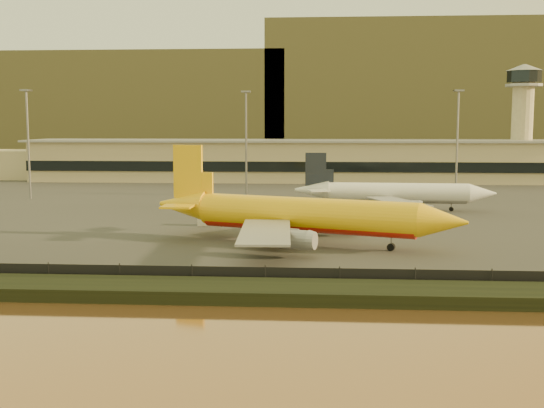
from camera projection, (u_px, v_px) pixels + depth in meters
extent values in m
plane|color=black|center=(258.00, 264.00, 86.67)|extent=(900.00, 900.00, 0.00)
cube|color=black|center=(243.00, 291.00, 69.74)|extent=(320.00, 7.00, 1.40)
cube|color=#2D2D2D|center=(290.00, 190.00, 180.77)|extent=(320.00, 220.00, 0.20)
cube|color=black|center=(247.00, 277.00, 73.64)|extent=(300.00, 0.05, 2.20)
cube|color=tan|center=(294.00, 161.00, 209.77)|extent=(160.00, 22.00, 12.00)
cube|color=black|center=(293.00, 167.00, 198.79)|extent=(160.00, 0.60, 3.00)
cube|color=gray|center=(294.00, 141.00, 209.03)|extent=(164.00, 24.00, 0.60)
cube|color=tan|center=(2.00, 164.00, 220.44)|extent=(50.00, 18.00, 9.00)
cylinder|color=tan|center=(522.00, 132.00, 209.84)|extent=(6.40, 6.40, 30.00)
cylinder|color=black|center=(524.00, 77.00, 207.87)|extent=(10.40, 10.40, 3.50)
cone|color=gray|center=(525.00, 68.00, 207.54)|extent=(11.20, 11.20, 2.00)
cylinder|color=gray|center=(524.00, 85.00, 208.17)|extent=(11.20, 11.20, 0.80)
cylinder|color=slate|center=(28.00, 145.00, 158.64)|extent=(0.50, 0.50, 25.00)
cube|color=slate|center=(26.00, 90.00, 157.15)|extent=(2.20, 2.20, 0.40)
cylinder|color=slate|center=(246.00, 145.00, 165.11)|extent=(0.50, 0.50, 25.00)
cube|color=slate|center=(246.00, 92.00, 163.62)|extent=(2.20, 2.20, 0.40)
cylinder|color=slate|center=(457.00, 145.00, 159.69)|extent=(0.50, 0.50, 25.00)
cube|color=slate|center=(459.00, 91.00, 158.20)|extent=(2.20, 2.20, 0.40)
cube|color=brown|center=(85.00, 108.00, 429.88)|extent=(260.00, 160.00, 55.00)
cube|color=brown|center=(455.00, 95.00, 413.18)|extent=(220.00, 160.00, 70.00)
cylinder|color=#F8B70D|center=(306.00, 214.00, 99.06)|extent=(32.72, 15.37, 4.77)
cylinder|color=red|center=(306.00, 219.00, 99.16)|extent=(31.51, 14.08, 3.72)
cone|color=#F8B70D|center=(444.00, 221.00, 91.35)|extent=(7.63, 6.61, 4.77)
cone|color=#F8B70D|center=(183.00, 205.00, 107.09)|extent=(9.36, 7.22, 4.77)
cube|color=#F8B70D|center=(188.00, 172.00, 106.12)|extent=(4.88, 2.02, 8.34)
cube|color=#F8B70D|center=(208.00, 200.00, 110.68)|extent=(6.39, 6.38, 0.29)
cube|color=#F8B70D|center=(178.00, 206.00, 101.98)|extent=(4.68, 4.63, 0.29)
cube|color=gray|center=(328.00, 209.00, 111.10)|extent=(18.42, 19.73, 0.29)
cylinder|color=gray|center=(335.00, 220.00, 107.54)|extent=(6.06, 4.29, 2.62)
cube|color=gray|center=(265.00, 232.00, 87.94)|extent=(7.40, 20.90, 0.29)
cylinder|color=gray|center=(291.00, 239.00, 90.02)|extent=(6.06, 4.29, 2.62)
cylinder|color=black|center=(391.00, 247.00, 94.60)|extent=(1.26, 1.13, 1.05)
cylinder|color=slate|center=(391.00, 243.00, 94.54)|extent=(0.18, 0.18, 2.14)
cylinder|color=black|center=(279.00, 242.00, 98.92)|extent=(1.26, 1.13, 1.05)
cylinder|color=slate|center=(279.00, 238.00, 98.86)|extent=(0.18, 0.18, 2.14)
cylinder|color=black|center=(290.00, 237.00, 102.84)|extent=(1.26, 1.13, 1.05)
cylinder|color=slate|center=(290.00, 234.00, 102.77)|extent=(0.18, 0.18, 2.14)
cylinder|color=white|center=(398.00, 192.00, 138.08)|extent=(28.11, 5.08, 3.88)
cylinder|color=gray|center=(398.00, 196.00, 138.16)|extent=(27.30, 4.20, 3.03)
cone|color=white|center=(482.00, 193.00, 136.22)|extent=(5.60, 4.12, 3.88)
cone|color=white|center=(312.00, 190.00, 139.99)|extent=(7.15, 4.18, 3.88)
cube|color=#1A202F|center=(316.00, 169.00, 139.40)|extent=(4.28, 0.49, 6.80)
cube|color=white|center=(320.00, 187.00, 143.62)|extent=(4.93, 4.82, 0.23)
cube|color=white|center=(319.00, 191.00, 135.95)|extent=(4.73, 4.60, 0.23)
cube|color=gray|center=(391.00, 191.00, 148.79)|extent=(12.19, 18.16, 0.23)
cylinder|color=gray|center=(401.00, 197.00, 146.11)|extent=(4.75, 2.34, 2.14)
cube|color=gray|center=(398.00, 202.00, 127.70)|extent=(10.97, 18.29, 0.23)
cylinder|color=gray|center=(407.00, 206.00, 130.20)|extent=(4.75, 2.34, 2.14)
cylinder|color=black|center=(451.00, 209.00, 137.27)|extent=(0.88, 0.72, 0.85)
cylinder|color=slate|center=(451.00, 207.00, 137.22)|extent=(0.20, 0.20, 1.75)
cylinder|color=black|center=(384.00, 209.00, 137.06)|extent=(0.88, 0.72, 0.85)
cylinder|color=slate|center=(384.00, 207.00, 137.01)|extent=(0.20, 0.20, 1.75)
cylinder|color=black|center=(383.00, 207.00, 140.51)|extent=(0.88, 0.72, 0.85)
cylinder|color=slate|center=(383.00, 205.00, 140.46)|extent=(0.20, 0.20, 1.75)
cube|color=#F8B70D|center=(280.00, 220.00, 118.27)|extent=(4.02, 2.53, 1.67)
cube|color=white|center=(211.00, 220.00, 117.94)|extent=(4.47, 2.40, 1.92)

